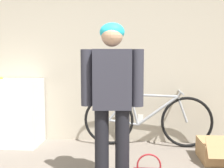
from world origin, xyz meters
The scene contains 5 objects.
wall_back centered at (0.00, 2.53, 1.30)m, with size 8.00×0.07×2.60m.
side_shelf centered at (-1.39, 2.23, 0.47)m, with size 0.97×0.50×0.95m.
person centered at (0.23, 1.11, 0.93)m, with size 0.60×0.24×1.57m.
bicycle centered at (0.64, 2.31, 0.38)m, with size 1.81×0.46×0.79m.
cardboard_box centered at (1.49, 1.83, 0.12)m, with size 0.47×0.55×0.33m.
Camera 1 is at (0.42, -1.36, 1.22)m, focal length 42.00 mm.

